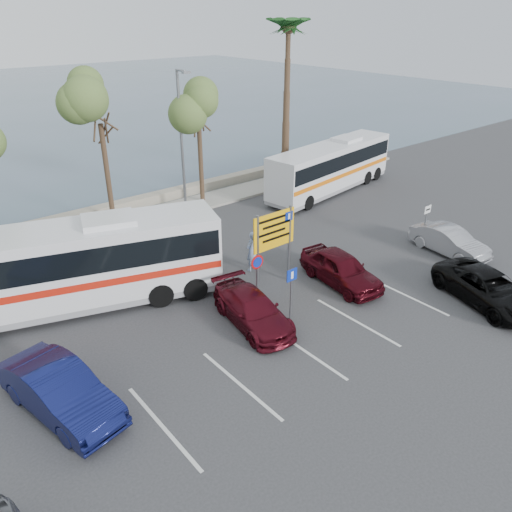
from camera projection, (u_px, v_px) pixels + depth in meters
ground at (308, 326)px, 19.39m from camera, size 120.00×120.00×0.00m
kerb_strip at (138, 219)px, 29.05m from camera, size 44.00×2.40×0.15m
seawall at (123, 206)px, 30.33m from camera, size 48.00×0.80×0.60m
tree_mid at (98, 106)px, 25.26m from camera, size 3.20×3.20×8.00m
tree_right at (198, 103)px, 28.89m from camera, size 3.20×3.20×7.40m
palm_tree at (288, 30)px, 31.21m from camera, size 4.80×4.80×11.20m
street_lamp_right at (182, 135)px, 28.40m from camera, size 0.45×1.15×8.01m
direction_sign at (274, 236)px, 21.09m from camera, size 2.20×0.12×3.60m
sign_no_stop at (257, 272)px, 20.00m from camera, size 0.60×0.08×2.35m
sign_parking at (291, 287)px, 19.17m from camera, size 0.50×0.07×2.25m
sign_taxi at (426, 220)px, 25.35m from camera, size 0.50×0.07×2.20m
lane_markings at (305, 349)px, 18.04m from camera, size 12.02×4.20×0.01m
coach_bus_left at (68, 270)px, 19.80m from camera, size 12.26×6.18×3.76m
coach_bus_right at (331, 169)px, 33.00m from camera, size 10.99×3.83×3.36m
car_blue at (60, 391)px, 14.97m from camera, size 2.58×4.91×1.54m
car_maroon at (253, 310)px, 19.27m from camera, size 2.40×4.55×1.26m
car_red at (341, 269)px, 22.09m from camera, size 2.24×4.48×1.46m
suv_black at (489, 288)px, 20.63m from camera, size 3.54×5.32×1.36m
car_silver_b at (449, 241)px, 24.86m from camera, size 1.81×4.17×1.34m
pedestrian_near at (252, 251)px, 23.13m from camera, size 0.75×0.52×1.95m
pedestrian_far at (211, 250)px, 23.50m from camera, size 0.71×0.89×1.72m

